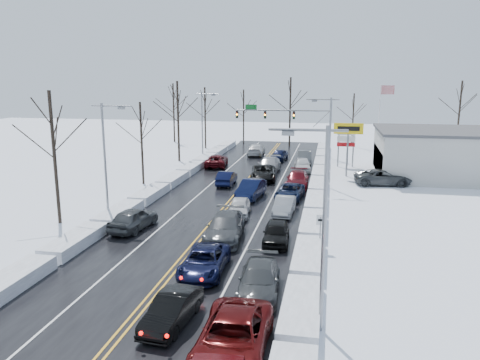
% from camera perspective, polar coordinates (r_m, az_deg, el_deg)
% --- Properties ---
extents(ground, '(160.00, 160.00, 0.00)m').
position_cam_1_polar(ground, '(39.52, -1.98, -3.62)').
color(ground, silver).
rests_on(ground, ground).
extents(road_surface, '(14.00, 84.00, 0.01)m').
position_cam_1_polar(road_surface, '(41.40, -1.36, -2.87)').
color(road_surface, black).
rests_on(road_surface, ground).
extents(snow_bank_left, '(1.76, 72.00, 0.78)m').
position_cam_1_polar(snow_bank_left, '(43.62, -11.17, -2.32)').
color(snow_bank_left, white).
rests_on(snow_bank_left, ground).
extents(snow_bank_right, '(1.76, 72.00, 0.78)m').
position_cam_1_polar(snow_bank_right, '(40.51, 9.22, -3.38)').
color(snow_bank_right, white).
rests_on(snow_bank_right, ground).
extents(traffic_signal_mast, '(13.28, 0.39, 8.00)m').
position_cam_1_polar(traffic_signal_mast, '(65.43, 6.53, 7.52)').
color(traffic_signal_mast, slate).
rests_on(traffic_signal_mast, ground).
extents(tires_plus_sign, '(3.20, 0.34, 6.00)m').
position_cam_1_polar(tires_plus_sign, '(53.36, 13.07, 5.70)').
color(tires_plus_sign, slate).
rests_on(tires_plus_sign, ground).
extents(used_vehicles_sign, '(2.20, 0.22, 4.65)m').
position_cam_1_polar(used_vehicles_sign, '(59.52, 12.81, 4.74)').
color(used_vehicles_sign, slate).
rests_on(used_vehicles_sign, ground).
extents(speed_limit_sign, '(0.55, 0.09, 2.35)m').
position_cam_1_polar(speed_limit_sign, '(30.44, 9.78, -5.49)').
color(speed_limit_sign, slate).
rests_on(speed_limit_sign, ground).
extents(flagpole, '(1.87, 1.20, 10.00)m').
position_cam_1_polar(flagpole, '(67.51, 16.74, 7.62)').
color(flagpole, silver).
rests_on(flagpole, ground).
extents(dealership_building, '(20.40, 12.40, 5.30)m').
position_cam_1_polar(dealership_building, '(57.70, 26.39, 2.86)').
color(dealership_building, '#B7B7B2').
rests_on(dealership_building, ground).
extents(streetlight_se, '(3.20, 0.25, 9.00)m').
position_cam_1_polar(streetlight_se, '(19.80, 9.70, -4.10)').
color(streetlight_se, slate).
rests_on(streetlight_se, ground).
extents(streetlight_ne, '(3.20, 0.25, 9.00)m').
position_cam_1_polar(streetlight_ne, '(47.34, 10.63, 5.39)').
color(streetlight_ne, slate).
rests_on(streetlight_ne, ground).
extents(streetlight_sw, '(3.20, 0.25, 9.00)m').
position_cam_1_polar(streetlight_sw, '(37.51, -15.93, 3.35)').
color(streetlight_sw, slate).
rests_on(streetlight_sw, ground).
extents(streetlight_nw, '(3.20, 0.25, 9.00)m').
position_cam_1_polar(streetlight_nw, '(63.56, -4.47, 7.28)').
color(streetlight_nw, slate).
rests_on(streetlight_nw, ground).
extents(tree_left_b, '(4.00, 4.00, 10.00)m').
position_cam_1_polar(tree_left_b, '(37.17, -21.90, 5.47)').
color(tree_left_b, '#2D231C').
rests_on(tree_left_b, ground).
extents(tree_left_c, '(3.40, 3.40, 8.50)m').
position_cam_1_polar(tree_left_c, '(49.15, -11.98, 6.31)').
color(tree_left_c, '#2D231C').
rests_on(tree_left_c, ground).
extents(tree_left_d, '(4.20, 4.20, 10.50)m').
position_cam_1_polar(tree_left_d, '(62.35, -7.60, 8.98)').
color(tree_left_d, '#2D231C').
rests_on(tree_left_d, ground).
extents(tree_left_e, '(3.80, 3.80, 9.50)m').
position_cam_1_polar(tree_left_e, '(73.74, -4.29, 9.00)').
color(tree_left_e, '#2D231C').
rests_on(tree_left_e, ground).
extents(tree_far_a, '(4.00, 4.00, 10.00)m').
position_cam_1_polar(tree_far_a, '(81.58, -8.12, 9.48)').
color(tree_far_a, '#2D231C').
rests_on(tree_far_a, ground).
extents(tree_far_b, '(3.60, 3.60, 9.00)m').
position_cam_1_polar(tree_far_b, '(79.50, 0.44, 9.02)').
color(tree_far_b, '#2D231C').
rests_on(tree_far_b, ground).
extents(tree_far_c, '(4.40, 4.40, 11.00)m').
position_cam_1_polar(tree_far_c, '(76.37, 6.16, 9.87)').
color(tree_far_c, '#2D231C').
rests_on(tree_far_c, ground).
extents(tree_far_d, '(3.40, 3.40, 8.50)m').
position_cam_1_polar(tree_far_d, '(77.74, 13.67, 8.35)').
color(tree_far_d, '#2D231C').
rests_on(tree_far_d, ground).
extents(tree_far_e, '(4.20, 4.20, 10.50)m').
position_cam_1_polar(tree_far_e, '(80.46, 25.28, 8.65)').
color(tree_far_e, '#2D231C').
rests_on(tree_far_e, ground).
extents(queued_car_1, '(1.87, 4.36, 1.40)m').
position_cam_1_polar(queued_car_1, '(22.24, -8.25, -17.01)').
color(queued_car_1, black).
rests_on(queued_car_1, ground).
extents(queued_car_2, '(2.51, 5.14, 1.41)m').
position_cam_1_polar(queued_car_2, '(27.21, -4.35, -11.21)').
color(queued_car_2, black).
rests_on(queued_car_2, ground).
extents(queued_car_3, '(2.83, 6.07, 1.71)m').
position_cam_1_polar(queued_car_3, '(32.47, -1.84, -7.20)').
color(queued_car_3, '#424447').
rests_on(queued_car_3, ground).
extents(queued_car_4, '(2.06, 4.27, 1.41)m').
position_cam_1_polar(queued_car_4, '(37.85, -0.11, -4.34)').
color(queued_car_4, silver).
rests_on(queued_car_4, ground).
extents(queued_car_5, '(2.33, 5.22, 1.66)m').
position_cam_1_polar(queued_car_5, '(43.40, 1.35, -2.16)').
color(queued_car_5, black).
rests_on(queued_car_5, ground).
extents(queued_car_6, '(3.31, 6.01, 1.59)m').
position_cam_1_polar(queued_car_6, '(51.05, 2.84, 0.03)').
color(queued_car_6, black).
rests_on(queued_car_6, ground).
extents(queued_car_7, '(2.57, 5.93, 1.70)m').
position_cam_1_polar(queued_car_7, '(55.22, 3.51, 0.96)').
color(queued_car_7, '#94979C').
rests_on(queued_car_7, ground).
extents(queued_car_8, '(2.28, 4.55, 1.49)m').
position_cam_1_polar(queued_car_8, '(63.20, 4.82, 2.39)').
color(queued_car_8, black).
rests_on(queued_car_8, ground).
extents(queued_car_10, '(2.84, 5.98, 1.65)m').
position_cam_1_polar(queued_car_10, '(19.91, -0.87, -20.69)').
color(queued_car_10, '#470909').
rests_on(queued_car_10, ground).
extents(queued_car_11, '(2.40, 5.19, 1.47)m').
position_cam_1_polar(queued_car_11, '(24.82, 2.30, -13.61)').
color(queued_car_11, '#383B3D').
rests_on(queued_car_11, ground).
extents(queued_car_12, '(1.96, 4.34, 1.45)m').
position_cam_1_polar(queued_car_12, '(31.78, 4.41, -7.68)').
color(queued_car_12, black).
rests_on(queued_car_12, ground).
extents(queued_car_13, '(1.63, 4.31, 1.41)m').
position_cam_1_polar(queued_car_13, '(38.37, 5.40, -4.16)').
color(queued_car_13, '#95979D').
rests_on(queued_car_13, ground).
extents(queued_car_14, '(2.65, 5.03, 1.35)m').
position_cam_1_polar(queued_car_14, '(43.30, 6.08, -2.26)').
color(queued_car_14, black).
rests_on(queued_car_14, ground).
extents(queued_car_15, '(2.20, 5.34, 1.55)m').
position_cam_1_polar(queued_car_15, '(48.17, 6.98, -0.79)').
color(queued_car_15, '#4F0A11').
rests_on(queued_car_15, ground).
extents(queued_car_16, '(2.36, 4.83, 1.59)m').
position_cam_1_polar(queued_car_16, '(56.23, 7.60, 1.08)').
color(queued_car_16, silver).
rests_on(queued_car_16, ground).
extents(queued_car_17, '(2.13, 5.10, 1.64)m').
position_cam_1_polar(queued_car_17, '(61.32, 7.83, 2.01)').
color(queued_car_17, '#46494C').
rests_on(queued_car_17, ground).
extents(oncoming_car_0, '(1.61, 4.40, 1.44)m').
position_cam_1_polar(oncoming_car_0, '(48.68, -1.63, -0.57)').
color(oncoming_car_0, black).
rests_on(oncoming_car_0, ground).
extents(oncoming_car_1, '(3.13, 5.68, 1.51)m').
position_cam_1_polar(oncoming_car_1, '(58.69, -2.87, 1.65)').
color(oncoming_car_1, '#47090E').
rests_on(oncoming_car_1, ground).
extents(oncoming_car_2, '(2.50, 5.65, 1.61)m').
position_cam_1_polar(oncoming_car_2, '(67.59, 1.99, 3.07)').
color(oncoming_car_2, silver).
rests_on(oncoming_car_2, ground).
extents(oncoming_car_3, '(2.47, 5.01, 1.64)m').
position_cam_1_polar(oncoming_car_3, '(35.34, -12.81, -5.88)').
color(oncoming_car_3, '#3F4244').
rests_on(oncoming_car_3, ground).
extents(parked_car_0, '(6.10, 3.41, 1.61)m').
position_cam_1_polar(parked_car_0, '(50.75, 16.96, -0.57)').
color(parked_car_0, '#3B3E40').
rests_on(parked_car_0, ground).
extents(parked_car_1, '(2.24, 4.78, 1.35)m').
position_cam_1_polar(parked_car_1, '(53.45, 19.96, -0.15)').
color(parked_car_1, '#46494C').
rests_on(parked_car_1, ground).
extents(parked_car_2, '(2.07, 4.46, 1.48)m').
position_cam_1_polar(parked_car_2, '(61.22, 17.03, 1.56)').
color(parked_car_2, black).
rests_on(parked_car_2, ground).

